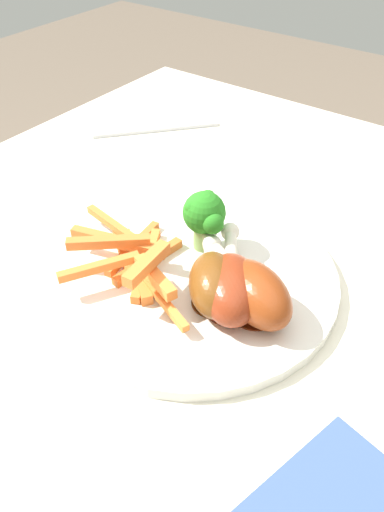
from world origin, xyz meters
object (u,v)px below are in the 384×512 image
broccoli_floret_front (205,214)px  carrot_fries_pile (132,258)px  fork (156,129)px  chicken_drumstick_far (213,281)px  dining_table (249,365)px  chicken_drumstick_extra (234,287)px  chicken_drumstick_near (254,291)px  dinner_plate (192,276)px

broccoli_floret_front → carrot_fries_pile: broccoli_floret_front is taller
fork → chicken_drumstick_far: bearing=88.5°
dining_table → fork: (0.30, -0.21, 0.12)m
chicken_drumstick_extra → fork: bearing=-40.1°
chicken_drumstick_far → fork: 0.38m
chicken_drumstick_near → fork: 0.40m
chicken_drumstick_near → dinner_plate: bearing=-7.7°
dining_table → chicken_drumstick_far: 0.17m
chicken_drumstick_far → chicken_drumstick_near: bearing=-165.6°
fork → chicken_drumstick_near: bearing=93.1°
carrot_fries_pile → chicken_drumstick_far: bearing=-172.0°
chicken_drumstick_near → chicken_drumstick_extra: same height
dining_table → carrot_fries_pile: carrot_fries_pile is taller
carrot_fries_pile → chicken_drumstick_extra: size_ratio=1.44×
chicken_drumstick_far → dining_table: bearing=-111.3°
carrot_fries_pile → chicken_drumstick_near: 0.13m
broccoli_floret_front → chicken_drumstick_far: size_ratio=0.55×
carrot_fries_pile → fork: carrot_fries_pile is taller
broccoli_floret_front → chicken_drumstick_extra: bearing=142.2°
chicken_drumstick_near → dining_table: bearing=-66.3°
dinner_plate → chicken_drumstick_extra: size_ratio=2.19×
chicken_drumstick_extra → fork: (0.30, -0.25, -0.03)m
carrot_fries_pile → chicken_drumstick_near: bearing=-170.0°
broccoli_floret_front → carrot_fries_pile: bearing=63.6°
broccoli_floret_front → fork: broccoli_floret_front is taller
chicken_drumstick_far → fork: bearing=-42.5°
dining_table → fork: 0.38m
dinner_plate → chicken_drumstick_extra: chicken_drumstick_extra is taller
chicken_drumstick_extra → dining_table: bearing=-89.8°
chicken_drumstick_near → chicken_drumstick_extra: 0.02m
chicken_drumstick_far → chicken_drumstick_extra: 0.02m
chicken_drumstick_near → chicken_drumstick_extra: (0.02, 0.01, -0.00)m
chicken_drumstick_far → dinner_plate: bearing=-27.2°
carrot_fries_pile → chicken_drumstick_near: chicken_drumstick_near is taller
broccoli_floret_front → chicken_drumstick_near: 0.10m
broccoli_floret_front → chicken_drumstick_near: size_ratio=0.50×
chicken_drumstick_far → chicken_drumstick_extra: bearing=-169.3°
dinner_plate → fork: bearing=-44.4°
chicken_drumstick_near → chicken_drumstick_far: size_ratio=1.12×
dinner_plate → chicken_drumstick_far: 0.05m
dining_table → fork: bearing=-34.5°
carrot_fries_pile → chicken_drumstick_extra: bearing=-171.5°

